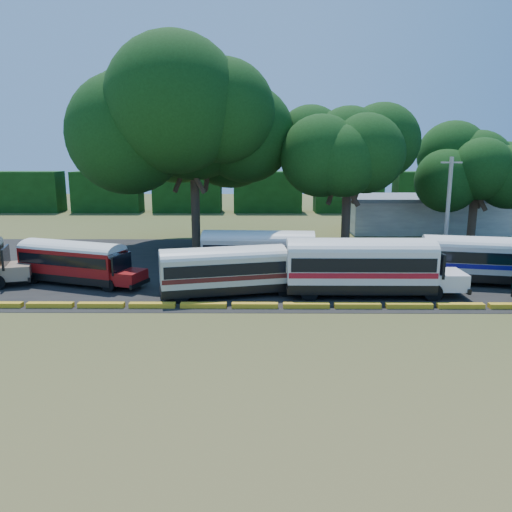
{
  "coord_description": "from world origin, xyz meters",
  "views": [
    {
      "loc": [
        -1.24,
        -26.89,
        9.0
      ],
      "look_at": [
        -1.47,
        6.0,
        2.05
      ],
      "focal_mm": 35.0,
      "sensor_mm": 36.0,
      "label": 1
    }
  ],
  "objects_px": {
    "bus_white_red": "(363,264)",
    "tree_west": "(193,118)",
    "bus_cream_west": "(226,268)",
    "bus_red": "(75,260)"
  },
  "relations": [
    {
      "from": "bus_white_red",
      "to": "tree_west",
      "type": "xyz_separation_m",
      "value": [
        -12.39,
        15.05,
        9.75
      ]
    },
    {
      "from": "bus_cream_west",
      "to": "bus_white_red",
      "type": "distance_m",
      "value": 8.6
    },
    {
      "from": "bus_white_red",
      "to": "bus_red",
      "type": "bearing_deg",
      "value": 172.18
    },
    {
      "from": "bus_cream_west",
      "to": "tree_west",
      "type": "relative_size",
      "value": 0.57
    },
    {
      "from": "bus_red",
      "to": "tree_west",
      "type": "distance_m",
      "value": 17.35
    },
    {
      "from": "bus_red",
      "to": "bus_white_red",
      "type": "bearing_deg",
      "value": 11.35
    },
    {
      "from": "bus_cream_west",
      "to": "tree_west",
      "type": "height_order",
      "value": "tree_west"
    },
    {
      "from": "bus_white_red",
      "to": "tree_west",
      "type": "height_order",
      "value": "tree_west"
    },
    {
      "from": "bus_red",
      "to": "bus_cream_west",
      "type": "height_order",
      "value": "bus_cream_west"
    },
    {
      "from": "bus_white_red",
      "to": "tree_west",
      "type": "distance_m",
      "value": 21.8
    }
  ]
}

